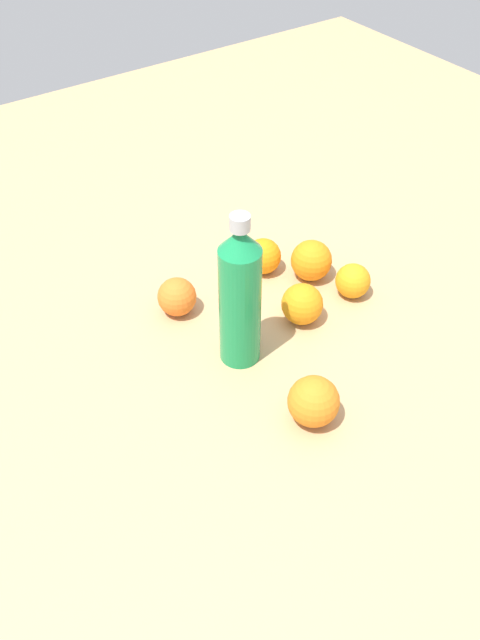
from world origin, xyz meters
name	(u,v)px	position (x,y,z in m)	size (l,w,h in m)	color
ground_plane	(275,356)	(0.00, 0.00, 0.00)	(2.40, 2.40, 0.00)	tan
water_bottle	(240,296)	(0.04, 0.05, 0.13)	(0.07, 0.07, 0.28)	#198C4C
orange_0	(311,260)	(0.13, -0.18, 0.04)	(0.08, 0.08, 0.08)	orange
orange_1	(263,256)	(0.20, -0.12, 0.03)	(0.07, 0.07, 0.07)	orange
orange_2	(353,281)	(0.05, -0.21, 0.03)	(0.06, 0.06, 0.06)	orange
orange_3	(302,304)	(0.05, -0.09, 0.04)	(0.07, 0.07, 0.07)	orange
orange_4	(177,297)	(0.19, 0.08, 0.03)	(0.07, 0.07, 0.07)	orange
orange_5	(314,401)	(-0.14, 0.04, 0.04)	(0.08, 0.08, 0.08)	orange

